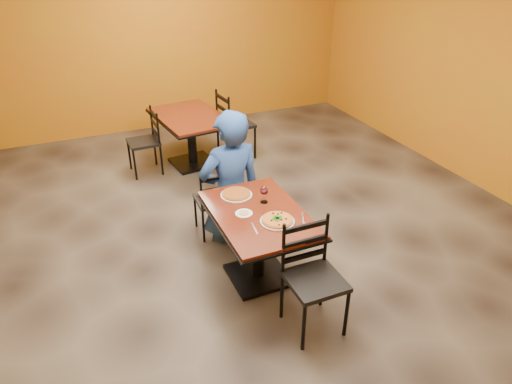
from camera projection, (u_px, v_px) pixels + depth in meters
name	position (u px, v px, depth m)	size (l,w,h in m)	color
floor	(240.00, 249.00, 5.01)	(7.00, 8.00, 0.01)	black
wall_back	(147.00, 40.00, 7.49)	(7.00, 0.01, 3.00)	#B75D14
wall_right	(511.00, 77.00, 5.50)	(0.01, 8.00, 3.00)	#B75D14
table_main	(259.00, 230.00, 4.34)	(0.83, 1.23, 0.75)	maroon
table_second	(191.00, 128.00, 6.63)	(1.03, 1.41, 0.75)	maroon
chair_main_near	(315.00, 281.00, 3.79)	(0.44, 0.44, 0.98)	black
chair_main_far	(213.00, 200.00, 5.12)	(0.37, 0.37, 0.82)	black
chair_second_left	(143.00, 142.00, 6.44)	(0.41, 0.41, 0.91)	black
chair_second_right	(236.00, 125.00, 6.89)	(0.46, 0.46, 1.02)	black
diner	(230.00, 177.00, 4.89)	(0.70, 0.46, 1.48)	navy
plate_main	(277.00, 221.00, 4.10)	(0.31, 0.31, 0.01)	white
pizza_main	(277.00, 220.00, 4.10)	(0.28, 0.28, 0.02)	maroon
plate_far	(236.00, 195.00, 4.52)	(0.31, 0.31, 0.01)	white
pizza_far	(236.00, 193.00, 4.51)	(0.28, 0.28, 0.02)	#B57322
side_plate	(244.00, 214.00, 4.22)	(0.16, 0.16, 0.01)	white
dip	(244.00, 213.00, 4.21)	(0.09, 0.09, 0.01)	tan
wine_glass	(264.00, 194.00, 4.36)	(0.08, 0.08, 0.18)	white
fork	(255.00, 228.00, 4.01)	(0.01, 0.19, 0.00)	silver
knife	(303.00, 217.00, 4.16)	(0.01, 0.21, 0.00)	silver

